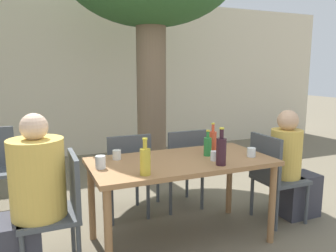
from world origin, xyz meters
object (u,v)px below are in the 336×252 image
at_px(dining_table_front, 181,169).
at_px(oil_cruet_3, 145,161).
at_px(patio_chair_3, 183,164).
at_px(wine_bottle_1, 221,151).
at_px(patio_chair_0, 60,205).
at_px(drinking_glass_1, 117,155).
at_px(green_bottle_0, 208,146).
at_px(patio_chair_2, 127,171).
at_px(soda_bottle_2, 213,141).
at_px(drinking_glass_0, 251,152).
at_px(drinking_glass_2, 214,156).
at_px(person_seated_1, 292,171).
at_px(patio_chair_1, 273,173).
at_px(drinking_glass_3, 100,162).
at_px(person_seated_0, 28,203).

relative_size(dining_table_front, oil_cruet_3, 5.65).
distance_m(patio_chair_3, wine_bottle_1, 0.99).
bearing_deg(patio_chair_0, drinking_glass_1, 113.70).
distance_m(dining_table_front, green_bottle_0, 0.33).
bearing_deg(oil_cruet_3, patio_chair_0, 154.58).
height_order(wine_bottle_1, drinking_glass_1, wine_bottle_1).
bearing_deg(oil_cruet_3, patio_chair_2, 83.04).
relative_size(soda_bottle_2, drinking_glass_0, 3.51).
bearing_deg(drinking_glass_2, wine_bottle_1, -97.38).
height_order(dining_table_front, patio_chair_3, patio_chair_3).
relative_size(patio_chair_0, patio_chair_3, 1.00).
relative_size(dining_table_front, person_seated_1, 1.39).
xyz_separation_m(patio_chair_2, green_bottle_0, (0.59, -0.61, 0.34)).
height_order(dining_table_front, green_bottle_0, green_bottle_0).
bearing_deg(patio_chair_1, soda_bottle_2, 81.00).
bearing_deg(oil_cruet_3, drinking_glass_0, 6.73).
distance_m(dining_table_front, drinking_glass_1, 0.58).
bearing_deg(patio_chair_3, patio_chair_1, 138.25).
xyz_separation_m(patio_chair_2, oil_cruet_3, (-0.11, -0.91, 0.36)).
bearing_deg(drinking_glass_1, person_seated_1, -7.09).
distance_m(patio_chair_0, drinking_glass_0, 1.68).
xyz_separation_m(green_bottle_0, drinking_glass_0, (0.34, -0.19, -0.05)).
distance_m(dining_table_front, patio_chair_0, 1.04).
distance_m(green_bottle_0, drinking_glass_3, 0.98).
height_order(person_seated_0, wine_bottle_1, person_seated_0).
xyz_separation_m(drinking_glass_2, drinking_glass_3, (-0.95, 0.15, 0.01)).
bearing_deg(person_seated_1, dining_table_front, 90.00).
distance_m(soda_bottle_2, drinking_glass_0, 0.37).
relative_size(patio_chair_0, drinking_glass_0, 11.10).
height_order(patio_chair_0, soda_bottle_2, soda_bottle_2).
bearing_deg(dining_table_front, wine_bottle_1, -50.82).
bearing_deg(patio_chair_0, person_seated_0, -90.00).
relative_size(person_seated_1, green_bottle_0, 4.80).
xyz_separation_m(patio_chair_0, patio_chair_3, (1.34, 0.63, 0.00)).
bearing_deg(soda_bottle_2, dining_table_front, -164.64).
bearing_deg(drinking_glass_2, patio_chair_2, 126.00).
distance_m(oil_cruet_3, drinking_glass_0, 1.06).
bearing_deg(dining_table_front, person_seated_0, -180.00).
distance_m(green_bottle_0, drinking_glass_2, 0.18).
relative_size(green_bottle_0, oil_cruet_3, 0.85).
bearing_deg(drinking_glass_2, person_seated_0, 174.55).
distance_m(patio_chair_3, green_bottle_0, 0.70).
bearing_deg(patio_chair_2, soda_bottle_2, 142.59).
height_order(patio_chair_2, drinking_glass_2, patio_chair_2).
height_order(patio_chair_3, drinking_glass_2, patio_chair_3).
height_order(drinking_glass_1, drinking_glass_2, same).
xyz_separation_m(patio_chair_2, wine_bottle_1, (0.54, -0.91, 0.37)).
relative_size(wine_bottle_1, soda_bottle_2, 1.10).
xyz_separation_m(patio_chair_3, wine_bottle_1, (-0.09, -0.91, 0.37)).
distance_m(patio_chair_0, wine_bottle_1, 1.34).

